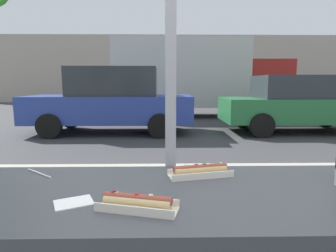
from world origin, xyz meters
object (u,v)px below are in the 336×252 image
Objects in this scene: parked_car_blue at (112,101)px; hotdog_tray_far at (137,203)px; box_truck at (196,76)px; hotdog_tray_near at (200,171)px; parked_car_green at (298,103)px.

hotdog_tray_far is at bearing -79.29° from parked_car_blue.
hotdog_tray_far is 11.41m from box_truck.
hotdog_tray_near is 0.07× the size of parked_car_green.
hotdog_tray_far is 0.04× the size of box_truck.
box_truck reaches higher than hotdog_tray_far.
hotdog_tray_near is 0.40m from hotdog_tray_far.
hotdog_tray_near is 7.83m from parked_car_green.
box_truck is (1.25, 10.97, 0.69)m from hotdog_tray_near.
hotdog_tray_near is at bearing -76.91° from parked_car_blue.
hotdog_tray_far is at bearing -97.53° from box_truck.
box_truck reaches higher than hotdog_tray_near.
parked_car_green is at bearing -0.00° from parked_car_blue.
hotdog_tray_near and hotdog_tray_far have the same top height.
hotdog_tray_near is 0.06× the size of parked_car_blue.
hotdog_tray_near is 11.07m from box_truck.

